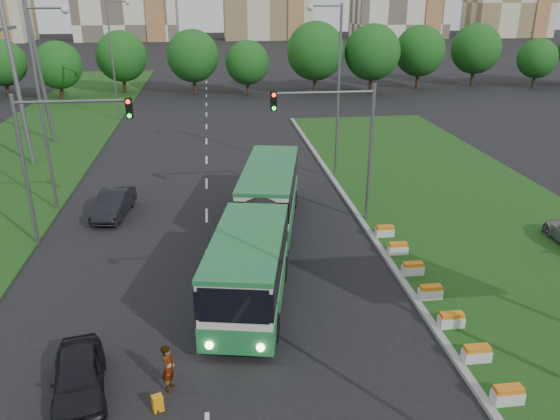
{
  "coord_description": "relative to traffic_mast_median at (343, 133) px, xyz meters",
  "views": [
    {
      "loc": [
        -2.4,
        -18.96,
        12.53
      ],
      "look_at": [
        0.72,
        5.83,
        2.6
      ],
      "focal_mm": 35.0,
      "sensor_mm": 36.0,
      "label": 1
    }
  ],
  "objects": [
    {
      "name": "ground",
      "position": [
        -4.78,
        -10.0,
        -5.35
      ],
      "size": [
        360.0,
        360.0,
        0.0
      ],
      "primitive_type": "plane",
      "color": "black",
      "rests_on": "ground"
    },
    {
      "name": "grass_median",
      "position": [
        8.22,
        -2.0,
        -5.27
      ],
      "size": [
        14.0,
        60.0,
        0.15
      ],
      "primitive_type": "cube",
      "color": "#194714",
      "rests_on": "ground"
    },
    {
      "name": "median_kerb",
      "position": [
        1.27,
        -2.0,
        -5.26
      ],
      "size": [
        0.3,
        60.0,
        0.18
      ],
      "primitive_type": "cube",
      "color": "gray",
      "rests_on": "ground"
    },
    {
      "name": "left_verge",
      "position": [
        -22.78,
        15.0,
        -5.3
      ],
      "size": [
        12.0,
        110.0,
        0.1
      ],
      "primitive_type": "cube",
      "color": "#194714",
      "rests_on": "ground"
    },
    {
      "name": "lane_markings",
      "position": [
        -7.78,
        10.0,
        -5.35
      ],
      "size": [
        0.2,
        100.0,
        0.01
      ],
      "primitive_type": null,
      "color": "silver",
      "rests_on": "ground"
    },
    {
      "name": "flower_planters",
      "position": [
        1.92,
        -10.3,
        -4.9
      ],
      "size": [
        1.1,
        15.9,
        0.6
      ],
      "primitive_type": null,
      "color": "silver",
      "rests_on": "grass_median"
    },
    {
      "name": "traffic_mast_median",
      "position": [
        0.0,
        0.0,
        0.0
      ],
      "size": [
        5.76,
        0.32,
        8.0
      ],
      "color": "slate",
      "rests_on": "ground"
    },
    {
      "name": "traffic_mast_left",
      "position": [
        -15.16,
        -1.0,
        0.0
      ],
      "size": [
        5.76,
        0.32,
        8.0
      ],
      "color": "slate",
      "rests_on": "ground"
    },
    {
      "name": "street_lamps",
      "position": [
        -7.78,
        0.0,
        0.65
      ],
      "size": [
        36.0,
        60.0,
        12.0
      ],
      "primitive_type": null,
      "color": "slate",
      "rests_on": "ground"
    },
    {
      "name": "tree_line",
      "position": [
        5.22,
        45.0,
        -0.85
      ],
      "size": [
        120.0,
        8.0,
        9.0
      ],
      "primitive_type": null,
      "color": "#164E14",
      "rests_on": "ground"
    },
    {
      "name": "articulated_bus",
      "position": [
        -5.11,
        -3.75,
        -3.54
      ],
      "size": [
        2.8,
        17.99,
        2.96
      ],
      "rotation": [
        0.0,
        0.0,
        -0.2
      ],
      "color": "beige",
      "rests_on": "ground"
    },
    {
      "name": "car_left_near",
      "position": [
        -11.98,
        -13.45,
        -4.64
      ],
      "size": [
        2.39,
        4.37,
        1.41
      ],
      "primitive_type": "imported",
      "rotation": [
        0.0,
        0.0,
        0.18
      ],
      "color": "black",
      "rests_on": "ground"
    },
    {
      "name": "car_left_far",
      "position": [
        -13.32,
        2.73,
        -4.59
      ],
      "size": [
        2.22,
        4.8,
        1.52
      ],
      "primitive_type": "imported",
      "rotation": [
        0.0,
        0.0,
        -0.13
      ],
      "color": "black",
      "rests_on": "ground"
    },
    {
      "name": "pedestrian",
      "position": [
        -9.02,
        -13.58,
        -4.49
      ],
      "size": [
        0.56,
        0.71,
        1.71
      ],
      "primitive_type": "imported",
      "rotation": [
        0.0,
        0.0,
        1.3
      ],
      "color": "gray",
      "rests_on": "ground"
    },
    {
      "name": "shopping_trolley",
      "position": [
        -9.34,
        -14.59,
        -5.07
      ],
      "size": [
        0.33,
        0.35,
        0.56
      ],
      "rotation": [
        0.0,
        0.0,
        0.38
      ],
      "color": "orange",
      "rests_on": "ground"
    }
  ]
}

